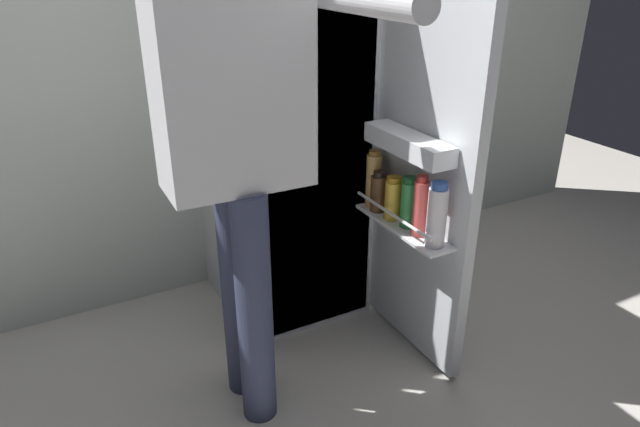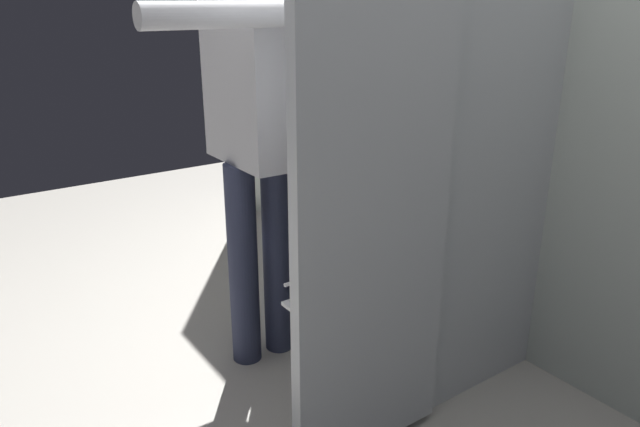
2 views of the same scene
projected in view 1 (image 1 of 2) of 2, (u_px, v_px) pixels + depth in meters
The scene contains 4 objects.
ground_plane at pixel (342, 360), 2.29m from camera, with size 6.79×6.79×0.00m, color #B7B2A8.
kitchen_wall at pixel (245, 24), 2.50m from camera, with size 4.40×0.10×2.43m, color beige.
refrigerator at pixel (290, 119), 2.33m from camera, with size 0.63×1.17×1.76m.
person at pixel (238, 128), 1.67m from camera, with size 0.55×0.77×1.71m.
Camera 1 is at (-0.94, -1.57, 1.50)m, focal length 31.58 mm.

